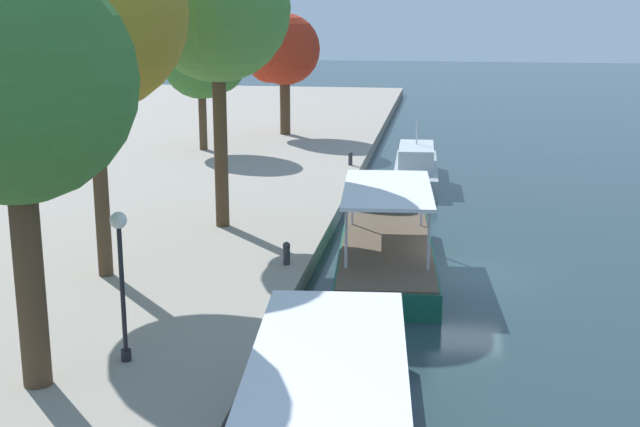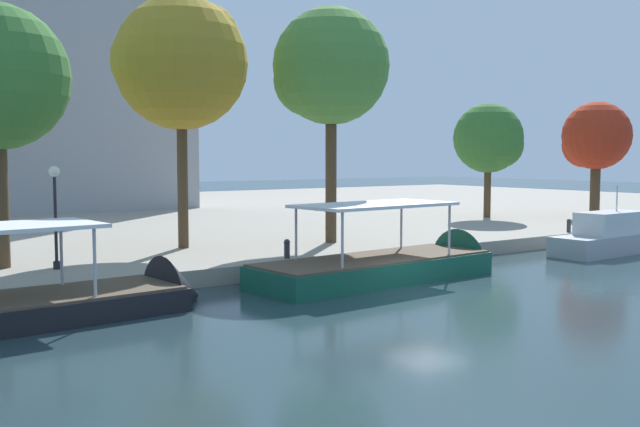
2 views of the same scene
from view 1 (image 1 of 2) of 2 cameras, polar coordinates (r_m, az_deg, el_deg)
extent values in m
plane|color=#23383D|center=(31.76, 9.81, -3.97)|extent=(220.00, 220.00, 0.00)
cone|color=black|center=(24.39, 1.39, -9.02)|extent=(1.65, 3.07, 2.96)
cylinder|color=#B2B2B7|center=(20.53, -2.68, -8.50)|extent=(0.10, 0.10, 2.03)
cylinder|color=#B2B2B7|center=(20.43, 4.77, -8.65)|extent=(0.10, 0.10, 2.03)
cube|color=silver|center=(16.56, 0.47, -10.13)|extent=(8.71, 3.73, 0.12)
cube|color=#14513D|center=(31.78, 4.37, -3.33)|extent=(10.69, 4.14, 1.29)
cone|color=#14513D|center=(37.29, 4.36, -0.72)|extent=(1.62, 3.14, 3.05)
cube|color=brown|center=(31.58, 4.39, -2.14)|extent=(10.47, 3.96, 0.08)
cylinder|color=#B2B2B7|center=(34.13, 2.14, 0.92)|extent=(0.10, 0.10, 2.01)
cylinder|color=#B2B2B7|center=(34.14, 6.69, 0.84)|extent=(0.10, 0.10, 2.01)
cylinder|color=#B2B2B7|center=(28.55, 1.72, -1.68)|extent=(0.10, 0.10, 2.01)
cylinder|color=#B2B2B7|center=(28.57, 7.16, -1.77)|extent=(0.10, 0.10, 2.01)
cube|color=silver|center=(31.07, 4.46, 1.60)|extent=(6.70, 3.58, 0.12)
cube|color=#9EA3A8|center=(47.08, 6.30, 2.37)|extent=(9.01, 2.52, 1.44)
cone|color=#9EA3A8|center=(51.86, 6.35, 3.44)|extent=(1.27, 2.17, 2.13)
cube|color=silver|center=(46.18, 6.34, 3.77)|extent=(4.08, 1.92, 1.13)
cube|color=black|center=(47.71, 6.35, 4.16)|extent=(1.13, 1.72, 0.68)
cylinder|color=silver|center=(46.42, 6.38, 5.36)|extent=(0.08, 0.08, 1.33)
cylinder|color=#2D2D33|center=(48.09, 2.01, 3.52)|extent=(0.23, 0.23, 0.56)
sphere|color=#2D2D33|center=(48.03, 2.01, 3.93)|extent=(0.25, 0.25, 0.25)
cylinder|color=#2D2D33|center=(30.06, -2.21, -2.81)|extent=(0.24, 0.24, 0.61)
sphere|color=#2D2D33|center=(29.96, -2.22, -2.12)|extent=(0.27, 0.27, 0.27)
cylinder|color=black|center=(22.33, -12.83, -5.27)|extent=(0.12, 0.12, 3.50)
sphere|color=white|center=(21.78, -13.10, -0.44)|extent=(0.42, 0.42, 0.42)
cylinder|color=black|center=(22.89, -12.61, -9.06)|extent=(0.26, 0.26, 0.30)
cylinder|color=#4C3823|center=(53.33, -7.71, 6.14)|extent=(0.48, 0.48, 3.70)
sphere|color=#38702D|center=(52.97, -7.84, 10.06)|extent=(4.81, 4.81, 4.81)
sphere|color=#38702D|center=(52.89, -7.22, 9.98)|extent=(3.36, 3.36, 3.36)
sphere|color=#38702D|center=(52.76, -6.69, 9.56)|extent=(3.13, 3.13, 3.13)
cylinder|color=#4C3823|center=(34.77, -6.54, 4.38)|extent=(0.55, 0.55, 6.49)
sphere|color=#4C8438|center=(34.30, -6.79, 13.27)|extent=(5.69, 5.69, 5.69)
sphere|color=#4C8438|center=(35.58, -8.02, 11.93)|extent=(3.02, 3.02, 3.02)
sphere|color=#4C8438|center=(33.62, -8.09, 12.05)|extent=(3.54, 3.54, 3.54)
cylinder|color=#4C3823|center=(29.10, -14.21, 1.89)|extent=(0.48, 0.48, 6.21)
sphere|color=olive|center=(28.51, -14.87, 12.55)|extent=(6.10, 6.10, 6.10)
sphere|color=olive|center=(27.15, -15.63, 12.36)|extent=(3.78, 3.78, 3.78)
cylinder|color=#4C3823|center=(59.09, -2.31, 7.11)|extent=(0.69, 0.69, 3.91)
sphere|color=#B22D19|center=(58.76, -2.34, 10.74)|extent=(4.76, 4.76, 4.76)
sphere|color=#B22D19|center=(59.16, -3.30, 10.12)|extent=(3.23, 3.23, 3.23)
sphere|color=#B22D19|center=(58.25, -2.49, 10.43)|extent=(3.27, 3.27, 3.27)
cylinder|color=#4C3823|center=(21.29, -18.52, -4.25)|extent=(0.68, 0.68, 5.16)
sphere|color=#38702D|center=(20.38, -19.53, 8.28)|extent=(5.52, 5.52, 5.52)
camera|label=2|loc=(24.02, 66.13, -5.82)|focal=41.31mm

